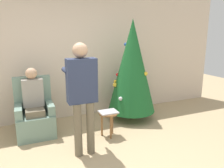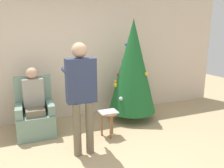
{
  "view_description": "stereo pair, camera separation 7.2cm",
  "coord_description": "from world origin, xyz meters",
  "px_view_note": "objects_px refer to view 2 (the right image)",
  "views": [
    {
      "loc": [
        -0.83,
        -2.42,
        1.82
      ],
      "look_at": [
        0.66,
        1.05,
        0.94
      ],
      "focal_mm": 35.0,
      "sensor_mm": 36.0,
      "label": 1
    },
    {
      "loc": [
        -0.76,
        -2.45,
        1.82
      ],
      "look_at": [
        0.66,
        1.05,
        0.94
      ],
      "focal_mm": 35.0,
      "sensor_mm": 36.0,
      "label": 2
    }
  ],
  "objects_px": {
    "christmas_tree": "(133,66)",
    "person_standing": "(81,89)",
    "armchair": "(35,115)",
    "side_stool": "(108,117)",
    "person_seated": "(34,99)"
  },
  "relations": [
    {
      "from": "armchair",
      "to": "person_seated",
      "type": "height_order",
      "value": "person_seated"
    },
    {
      "from": "side_stool",
      "to": "christmas_tree",
      "type": "bearing_deg",
      "value": 37.12
    },
    {
      "from": "person_standing",
      "to": "side_stool",
      "type": "relative_size",
      "value": 3.76
    },
    {
      "from": "christmas_tree",
      "to": "person_standing",
      "type": "height_order",
      "value": "christmas_tree"
    },
    {
      "from": "armchair",
      "to": "person_standing",
      "type": "xyz_separation_m",
      "value": [
        0.64,
        -0.97,
        0.66
      ]
    },
    {
      "from": "armchair",
      "to": "person_standing",
      "type": "relative_size",
      "value": 0.62
    },
    {
      "from": "armchair",
      "to": "side_stool",
      "type": "height_order",
      "value": "armchair"
    },
    {
      "from": "christmas_tree",
      "to": "armchair",
      "type": "distance_m",
      "value": 2.13
    },
    {
      "from": "christmas_tree",
      "to": "person_standing",
      "type": "bearing_deg",
      "value": -144.49
    },
    {
      "from": "armchair",
      "to": "side_stool",
      "type": "relative_size",
      "value": 2.33
    },
    {
      "from": "side_stool",
      "to": "person_standing",
      "type": "bearing_deg",
      "value": -146.81
    },
    {
      "from": "christmas_tree",
      "to": "person_standing",
      "type": "xyz_separation_m",
      "value": [
        -1.34,
        -0.96,
        -0.13
      ]
    },
    {
      "from": "christmas_tree",
      "to": "side_stool",
      "type": "xyz_separation_m",
      "value": [
        -0.78,
        -0.59,
        -0.79
      ]
    },
    {
      "from": "christmas_tree",
      "to": "person_standing",
      "type": "distance_m",
      "value": 1.65
    },
    {
      "from": "person_standing",
      "to": "side_stool",
      "type": "height_order",
      "value": "person_standing"
    }
  ]
}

